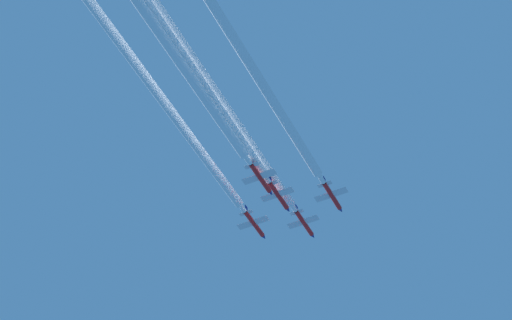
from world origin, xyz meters
The scene contains 10 objects.
jet_lead centered at (0.01, 8.01, 151.26)m, with size 8.40×12.23×2.94m.
jet_left_wingman centered at (-10.66, 0.54, 149.21)m, with size 8.40×12.23×2.94m.
jet_right_wingman centered at (10.96, 0.18, 149.63)m, with size 8.40×12.23×2.94m.
jet_slot centered at (-0.12, -7.44, 147.91)m, with size 8.40×12.23×2.94m.
jet_high_trail centered at (-0.39, -16.94, 145.62)m, with size 8.40×12.23×2.94m.
smoke_trail_lead centered at (0.01, -32.98, 151.23)m, with size 2.22×70.84×2.22m.
smoke_trail_left_wingman centered at (-10.66, -43.04, 149.18)m, with size 2.22×76.03×2.22m.
smoke_trail_right_wingman centered at (10.96, -49.69, 149.60)m, with size 2.22×88.61×2.22m.
smoke_trail_slot centered at (-0.12, -52.65, 147.88)m, with size 2.22×79.30×2.22m.
smoke_trail_high_trail centered at (-0.39, -63.17, 145.59)m, with size 2.22×81.33×2.22m.
Camera 1 is at (62.45, -147.48, 2.79)m, focal length 60.74 mm.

